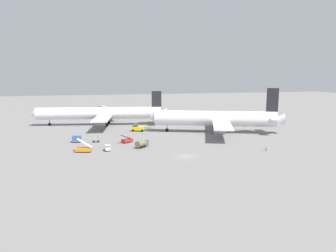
# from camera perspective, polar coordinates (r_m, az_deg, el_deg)

# --- Properties ---
(ground_plane) EXTENTS (600.00, 600.00, 0.00)m
(ground_plane) POSITION_cam_1_polar(r_m,az_deg,el_deg) (86.71, 3.28, -5.58)
(ground_plane) COLOR slate
(airliner_at_gate_left) EXTENTS (60.41, 46.39, 15.27)m
(airliner_at_gate_left) POSITION_cam_1_polar(r_m,az_deg,el_deg) (143.86, -12.21, 2.28)
(airliner_at_gate_left) COLOR silver
(airliner_at_gate_left) RESTS_ON ground
(airliner_being_pushed) EXTENTS (50.33, 44.19, 17.49)m
(airliner_being_pushed) POSITION_cam_1_polar(r_m,az_deg,el_deg) (123.35, 8.69, 1.35)
(airliner_being_pushed) COLOR silver
(airliner_being_pushed) RESTS_ON ground
(pushback_tug) EXTENTS (8.31, 4.56, 3.04)m
(pushback_tug) POSITION_cam_1_polar(r_m,az_deg,el_deg) (126.51, -5.52, -0.35)
(pushback_tug) COLOR gold
(pushback_tug) RESTS_ON ground
(gse_belt_loader_portside) EXTENTS (4.67, 3.97, 3.02)m
(gse_belt_loader_portside) POSITION_cam_1_polar(r_m,az_deg,el_deg) (105.13, -7.47, -2.57)
(gse_belt_loader_portside) COLOR red
(gse_belt_loader_portside) RESTS_ON ground
(gse_baggage_cart_near_cluster) EXTENTS (1.62, 2.75, 1.71)m
(gse_baggage_cart_near_cluster) POSITION_cam_1_polar(r_m,az_deg,el_deg) (94.66, -10.95, -3.95)
(gse_baggage_cart_near_cluster) COLOR silver
(gse_baggage_cart_near_cluster) RESTS_ON ground
(gse_stair_truck_yellow) EXTENTS (4.93, 3.21, 4.06)m
(gse_stair_truck_yellow) POSITION_cam_1_polar(r_m,az_deg,el_deg) (94.52, -15.12, -4.01)
(gse_stair_truck_yellow) COLOR orange
(gse_stair_truck_yellow) RESTS_ON ground
(gse_gpu_cart_small) EXTENTS (2.21, 1.75, 1.90)m
(gse_gpu_cart_small) POSITION_cam_1_polar(r_m,az_deg,el_deg) (107.85, -12.98, -2.45)
(gse_gpu_cart_small) COLOR gray
(gse_gpu_cart_small) RESTS_ON ground
(gse_fuel_bowser_stubby) EXTENTS (4.80, 4.79, 2.40)m
(gse_fuel_bowser_stubby) POSITION_cam_1_polar(r_m,az_deg,el_deg) (97.46, -4.74, -3.15)
(gse_fuel_bowser_stubby) COLOR #666B4C
(gse_fuel_bowser_stubby) RESTS_ON ground
(gse_container_dolly_flat) EXTENTS (3.43, 2.55, 2.15)m
(gse_container_dolly_flat) POSITION_cam_1_polar(r_m,az_deg,el_deg) (109.21, -16.29, -2.24)
(gse_container_dolly_flat) COLOR slate
(gse_container_dolly_flat) RESTS_ON ground
(ground_crew_marshaller_foreground) EXTENTS (0.36, 0.50, 1.63)m
(ground_crew_marshaller_foreground) POSITION_cam_1_polar(r_m,az_deg,el_deg) (97.01, 17.48, -3.90)
(ground_crew_marshaller_foreground) COLOR #4C4C51
(ground_crew_marshaller_foreground) RESTS_ON ground
(jet_bridge) EXTENTS (8.04, 22.69, 6.25)m
(jet_bridge) POSITION_cam_1_polar(r_m,az_deg,el_deg) (164.42, -11.01, 2.82)
(jet_bridge) COLOR #B7B7BC
(jet_bridge) RESTS_ON ground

